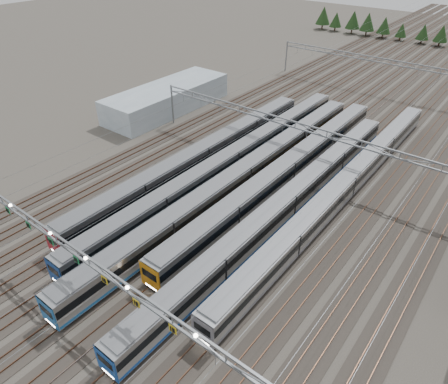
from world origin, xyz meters
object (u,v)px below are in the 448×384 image
Objects in this scene: train_d at (286,171)px; train_a at (202,156)px; train_c at (243,176)px; gantry_near at (88,263)px; train_e at (287,203)px; gantry_mid at (295,130)px; train_f at (345,185)px; west_shed at (168,98)px; train_b at (232,160)px; gantry_far at (389,66)px.

train_a is at bearing -161.67° from train_d.
gantry_near reaches higher than train_c.
train_c is 9.24m from train_e.
gantry_mid is (-2.25, 5.84, 4.15)m from train_d.
gantry_mid is at bearing 78.59° from train_c.
train_e is at bearing -58.74° from train_d.
train_e is 1.11× the size of gantry_mid.
train_f is at bearing -18.40° from gantry_mid.
gantry_near is 56.16m from west_shed.
train_d is 37.60m from west_shed.
west_shed is at bearing 164.11° from train_d.
gantry_near reaches higher than train_b.
gantry_far reaches higher than train_d.
west_shed is (-31.66, 15.61, 0.43)m from train_c.
train_e is 15.48m from gantry_mid.
train_d is 51.06m from gantry_far.
west_shed is at bearing 127.23° from gantry_near.
train_e is (9.00, -2.10, -0.08)m from train_c.
gantry_mid is at bearing 161.60° from train_f.
train_a reaches higher than train_b.
train_e is (13.50, -5.21, -0.01)m from train_b.
gantry_near is 1.00× the size of gantry_far.
train_d is 1.03× the size of gantry_near.
train_c reaches higher than train_e.
gantry_far is at bearing 78.50° from train_a.
train_d is (9.00, 2.21, 0.14)m from train_b.
train_b is 11.34m from gantry_mid.
train_b is at bearing -166.56° from train_f.
train_b reaches higher than train_e.
gantry_far is 1.88× the size of west_shed.
train_c is at bearing 94.35° from gantry_near.
gantry_near is at bearing -78.20° from train_b.
gantry_near is at bearing -104.20° from train_e.
train_f is at bearing -10.29° from west_shed.
train_c is 15.40m from train_f.
gantry_near reaches higher than train_a.
train_d is 1.94× the size of west_shed.
west_shed is at bearing 146.91° from train_a.
train_f is 12.62m from gantry_mid.
train_f is 1.17× the size of gantry_near.
west_shed reaches higher than train_a.
train_b is 1.17× the size of gantry_mid.
train_c is 29.46m from gantry_near.
gantry_near is 40.12m from gantry_mid.
train_a is 0.84× the size of train_c.
gantry_mid is at bearing 111.08° from train_d.
train_a is 0.99× the size of gantry_near.
train_d is at bearing 86.17° from gantry_near.
train_f is 50.21m from gantry_far.
train_c is at bearing -130.26° from train_d.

